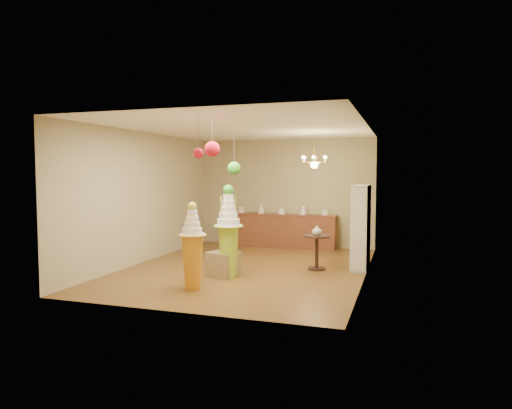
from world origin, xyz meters
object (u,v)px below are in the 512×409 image
(pedestal_orange, at_px, (193,254))
(round_table, at_px, (317,247))
(pedestal_green, at_px, (228,239))
(sideboard, at_px, (282,230))

(pedestal_orange, relative_size, round_table, 2.10)
(pedestal_orange, xyz_separation_m, round_table, (1.80, 2.30, -0.15))
(pedestal_orange, bearing_deg, pedestal_green, 75.01)
(round_table, bearing_deg, pedestal_orange, -128.06)
(pedestal_green, height_order, round_table, pedestal_green)
(pedestal_green, distance_m, sideboard, 3.89)
(pedestal_green, relative_size, sideboard, 0.60)
(pedestal_green, distance_m, pedestal_orange, 1.08)
(pedestal_orange, height_order, sideboard, pedestal_orange)
(sideboard, height_order, round_table, sideboard)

